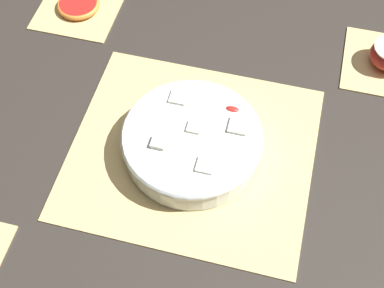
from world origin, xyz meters
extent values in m
plane|color=#2D2823|center=(0.00, 0.00, 0.00)|extent=(6.00, 6.00, 0.00)
cube|color=#D6B775|center=(0.00, 0.00, 0.00)|extent=(0.42, 0.38, 0.01)
cube|color=#4C381E|center=(-0.15, 0.00, 0.00)|extent=(0.01, 0.37, 0.00)
cube|color=#4C381E|center=(-0.09, 0.00, 0.00)|extent=(0.01, 0.37, 0.00)
cube|color=#4C381E|center=(-0.03, 0.00, 0.00)|extent=(0.01, 0.37, 0.00)
cube|color=#4C381E|center=(0.03, 0.00, 0.00)|extent=(0.01, 0.37, 0.00)
cube|color=#4C381E|center=(0.09, 0.00, 0.00)|extent=(0.01, 0.37, 0.00)
cube|color=#4C381E|center=(0.15, 0.00, 0.00)|extent=(0.01, 0.37, 0.00)
cube|color=#4C381E|center=(-0.30, -0.29, 0.00)|extent=(0.00, 0.16, 0.00)
cube|color=#4C381E|center=(-0.27, -0.29, 0.00)|extent=(0.00, 0.16, 0.00)
cube|color=#D6B775|center=(0.32, -0.29, 0.00)|extent=(0.17, 0.17, 0.01)
cube|color=#4C381E|center=(0.29, -0.29, 0.00)|extent=(0.00, 0.16, 0.00)
cube|color=#4C381E|center=(0.35, -0.29, 0.00)|extent=(0.00, 0.16, 0.00)
cylinder|color=silver|center=(0.00, 0.00, 0.03)|extent=(0.23, 0.23, 0.05)
torus|color=silver|center=(0.00, 0.00, 0.05)|extent=(0.24, 0.24, 0.01)
cylinder|color=#F7EFC6|center=(-0.03, -0.05, 0.03)|extent=(0.03, 0.03, 0.01)
cylinder|color=#F7EFC6|center=(0.01, 0.09, 0.04)|extent=(0.03, 0.03, 0.01)
cylinder|color=#F7EFC6|center=(-0.07, 0.04, 0.02)|extent=(0.03, 0.03, 0.01)
cylinder|color=#F7EFC6|center=(-0.03, 0.03, 0.04)|extent=(0.02, 0.02, 0.01)
cylinder|color=#F7EFC6|center=(0.03, 0.08, 0.03)|extent=(0.02, 0.02, 0.01)
cylinder|color=#F7EFC6|center=(-0.08, 0.00, 0.05)|extent=(0.03, 0.03, 0.01)
cylinder|color=#F7EFC6|center=(-0.01, 0.01, 0.03)|extent=(0.03, 0.03, 0.01)
cylinder|color=#F7EFC6|center=(0.07, -0.03, 0.02)|extent=(0.03, 0.03, 0.01)
cylinder|color=#F7EFC6|center=(0.07, 0.00, 0.04)|extent=(0.03, 0.03, 0.01)
cube|color=white|center=(0.02, -0.05, 0.03)|extent=(0.03, 0.03, 0.03)
cube|color=white|center=(-0.01, -0.07, 0.03)|extent=(0.03, 0.03, 0.03)
cube|color=white|center=(0.05, 0.03, 0.05)|extent=(0.02, 0.02, 0.02)
cube|color=white|center=(0.04, -0.07, 0.05)|extent=(0.03, 0.03, 0.03)
cube|color=white|center=(0.08, 0.04, 0.03)|extent=(0.02, 0.02, 0.02)
cube|color=white|center=(-0.07, -0.03, 0.05)|extent=(0.03, 0.03, 0.03)
cube|color=white|center=(-0.06, 0.08, 0.02)|extent=(0.03, 0.03, 0.03)
cube|color=white|center=(-0.04, 0.06, 0.05)|extent=(0.03, 0.03, 0.03)
cube|color=white|center=(0.04, -0.02, 0.04)|extent=(0.02, 0.02, 0.02)
cube|color=white|center=(0.00, -0.01, 0.05)|extent=(0.02, 0.02, 0.02)
cube|color=white|center=(0.02, 0.04, 0.02)|extent=(0.02, 0.02, 0.02)
ellipsoid|color=#B2231E|center=(-0.02, 0.09, 0.03)|extent=(0.03, 0.02, 0.01)
ellipsoid|color=orange|center=(-0.09, 0.02, 0.02)|extent=(0.03, 0.02, 0.02)
ellipsoid|color=#B2231E|center=(0.04, 0.07, 0.05)|extent=(0.03, 0.02, 0.01)
ellipsoid|color=#B2231E|center=(-0.05, -0.07, 0.05)|extent=(0.03, 0.01, 0.01)
ellipsoid|color=orange|center=(-0.04, -0.09, 0.05)|extent=(0.03, 0.01, 0.01)
cylinder|color=#B2231E|center=(0.32, -0.29, 0.01)|extent=(0.08, 0.08, 0.01)
torus|color=orange|center=(0.32, -0.29, 0.01)|extent=(0.09, 0.09, 0.01)
camera|label=1|loc=(-0.12, 0.48, 0.80)|focal=50.00mm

